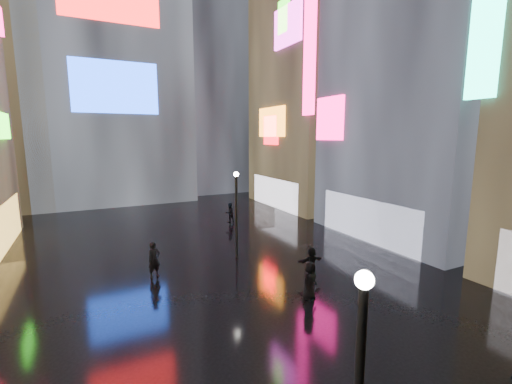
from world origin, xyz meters
TOP-DOWN VIEW (x-y plane):
  - ground at (0.00, 20.00)m, footprint 140.00×140.00m
  - building_right_mid at (15.98, 17.01)m, footprint 10.28×13.70m
  - building_right_far at (15.98, 30.00)m, footprint 10.28×12.00m
  - tower_main at (-3.00, 43.97)m, footprint 16.00×14.20m
  - tower_flank_right at (9.00, 46.00)m, footprint 12.00×12.00m
  - lamp_far at (1.69, 18.01)m, footprint 0.30×0.30m
  - pedestrian_4 at (2.49, 11.62)m, footprint 0.99×0.82m
  - pedestrian_5 at (3.99, 13.60)m, footprint 1.48×0.51m
  - pedestrian_6 at (-3.31, 17.16)m, footprint 0.80×0.66m
  - pedestrian_7 at (4.55, 26.18)m, footprint 0.92×0.79m
  - umbrella_2 at (2.49, 11.62)m, footprint 1.14×1.13m

SIDE VIEW (x-z plane):
  - ground at x=0.00m, z-range 0.00..0.00m
  - pedestrian_5 at x=3.99m, z-range 0.00..1.58m
  - pedestrian_7 at x=4.55m, z-range 0.00..1.65m
  - pedestrian_4 at x=2.49m, z-range 0.00..1.74m
  - pedestrian_6 at x=-3.31m, z-range 0.00..1.87m
  - umbrella_2 at x=2.49m, z-range 1.74..2.56m
  - lamp_far at x=1.69m, z-range 0.34..5.54m
  - building_right_far at x=15.98m, z-range -0.02..27.98m
  - building_right_mid at x=15.98m, z-range -0.01..29.99m
  - tower_flank_right at x=9.00m, z-range 0.00..34.00m
  - tower_main at x=-3.00m, z-range 0.01..42.01m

